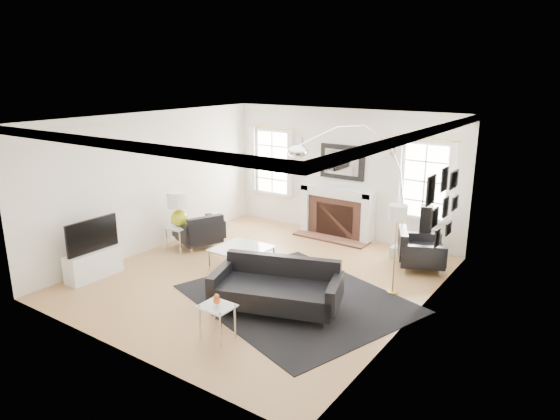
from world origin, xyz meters
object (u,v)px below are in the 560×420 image
Objects in this scene: armchair_left at (200,232)px; gourd_lamp at (178,206)px; fireplace at (337,213)px; sofa at (277,288)px; arc_floor_lamp at (352,186)px; coffee_table at (242,249)px; armchair_right at (418,251)px.

gourd_lamp reaches higher than armchair_left.
fireplace is 2.39× the size of gourd_lamp.
arc_floor_lamp is (-0.09, 2.58, 1.12)m from sofa.
arc_floor_lamp reaches higher than coffee_table.
gourd_lamp is (-1.67, 0.07, 0.55)m from coffee_table.
armchair_right reaches higher than armchair_left.
arc_floor_lamp reaches higher than fireplace.
fireplace reaches higher than armchair_right.
fireplace is at bearing 48.23° from armchair_left.
armchair_left is at bearing 154.58° from sofa.
gourd_lamp is (-2.20, -2.62, 0.39)m from fireplace.
armchair_left is 0.97× the size of armchair_right.
sofa is at bearing -18.04° from gourd_lamp.
armchair_left is 0.73m from gourd_lamp.
fireplace is 1.83× the size of coffee_table.
fireplace is 1.48× the size of armchair_right.
arc_floor_lamp is (1.39, 1.62, 1.08)m from coffee_table.
gourd_lamp is (-3.15, 1.03, 0.59)m from sofa.
armchair_left is at bearing -157.65° from arc_floor_lamp.
fireplace is 2.30m from armchair_right.
armchair_right is 1.23× the size of coffee_table.
armchair_left is (-2.00, -2.24, -0.21)m from fireplace.
fireplace is at bearing 128.98° from arc_floor_lamp.
sofa is 1.90× the size of armchair_left.
gourd_lamp is (-4.34, -1.82, 0.59)m from armchair_right.
coffee_table is (-1.48, 0.96, 0.04)m from sofa.
armchair_left is at bearing 62.21° from gourd_lamp.
sofa is at bearing -88.06° from arc_floor_lamp.
armchair_left is at bearing -160.84° from armchair_right.
fireplace is at bearing 104.59° from sofa.
fireplace reaches higher than coffee_table.
armchair_right is (4.15, 1.44, 0.00)m from armchair_left.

